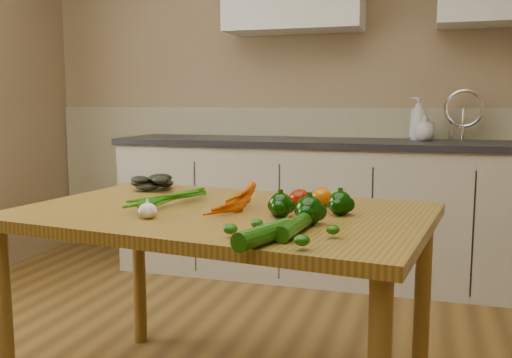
{
  "coord_description": "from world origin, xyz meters",
  "views": [
    {
      "loc": [
        0.79,
        -1.44,
        1.14
      ],
      "look_at": [
        0.14,
        0.67,
        0.84
      ],
      "focal_mm": 40.0,
      "sensor_mm": 36.0,
      "label": 1
    }
  ],
  "objects_px": {
    "zucchini_a": "(294,227)",
    "zucchini_b": "(264,234)",
    "leafy_greens": "(155,178)",
    "pepper_a": "(281,205)",
    "soap_bottle_c": "(424,127)",
    "garlic_bulb": "(148,211)",
    "soap_bottle_a": "(418,119)",
    "pepper_c": "(309,210)",
    "pepper_b": "(340,203)",
    "tomato_a": "(300,199)",
    "tomato_c": "(340,199)",
    "carrot_bunch": "(215,199)",
    "tomato_b": "(322,197)",
    "soap_bottle_b": "(425,126)",
    "table": "(222,233)"
  },
  "relations": [
    {
      "from": "table",
      "to": "tomato_a",
      "type": "relative_size",
      "value": 19.59
    },
    {
      "from": "table",
      "to": "leafy_greens",
      "type": "height_order",
      "value": "leafy_greens"
    },
    {
      "from": "soap_bottle_a",
      "to": "zucchini_a",
      "type": "xyz_separation_m",
      "value": [
        -0.29,
        -2.2,
        -0.25
      ]
    },
    {
      "from": "leafy_greens",
      "to": "zucchini_b",
      "type": "bearing_deg",
      "value": -47.16
    },
    {
      "from": "pepper_a",
      "to": "zucchini_b",
      "type": "distance_m",
      "value": 0.37
    },
    {
      "from": "leafy_greens",
      "to": "tomato_c",
      "type": "height_order",
      "value": "leafy_greens"
    },
    {
      "from": "pepper_a",
      "to": "pepper_c",
      "type": "xyz_separation_m",
      "value": [
        0.12,
        -0.09,
        0.0
      ]
    },
    {
      "from": "pepper_a",
      "to": "pepper_b",
      "type": "relative_size",
      "value": 1.0
    },
    {
      "from": "tomato_a",
      "to": "tomato_c",
      "type": "distance_m",
      "value": 0.15
    },
    {
      "from": "soap_bottle_a",
      "to": "pepper_c",
      "type": "xyz_separation_m",
      "value": [
        -0.27,
        -2.05,
        -0.23
      ]
    },
    {
      "from": "soap_bottle_c",
      "to": "pepper_a",
      "type": "height_order",
      "value": "soap_bottle_c"
    },
    {
      "from": "zucchini_b",
      "to": "zucchini_a",
      "type": "bearing_deg",
      "value": 68.42
    },
    {
      "from": "carrot_bunch",
      "to": "pepper_a",
      "type": "xyz_separation_m",
      "value": [
        0.26,
        -0.08,
        0.0
      ]
    },
    {
      "from": "pepper_a",
      "to": "zucchini_a",
      "type": "height_order",
      "value": "pepper_a"
    },
    {
      "from": "soap_bottle_c",
      "to": "zucchini_a",
      "type": "xyz_separation_m",
      "value": [
        -0.33,
        -2.15,
        -0.2
      ]
    },
    {
      "from": "soap_bottle_c",
      "to": "zucchini_b",
      "type": "bearing_deg",
      "value": -82.46
    },
    {
      "from": "tomato_b",
      "to": "garlic_bulb",
      "type": "bearing_deg",
      "value": -142.56
    },
    {
      "from": "tomato_c",
      "to": "soap_bottle_a",
      "type": "bearing_deg",
      "value": 82.76
    },
    {
      "from": "pepper_a",
      "to": "garlic_bulb",
      "type": "bearing_deg",
      "value": -160.06
    },
    {
      "from": "garlic_bulb",
      "to": "tomato_c",
      "type": "distance_m",
      "value": 0.68
    },
    {
      "from": "tomato_a",
      "to": "pepper_c",
      "type": "bearing_deg",
      "value": -70.7
    },
    {
      "from": "soap_bottle_a",
      "to": "zucchini_a",
      "type": "bearing_deg",
      "value": 13.16
    },
    {
      "from": "zucchini_a",
      "to": "pepper_a",
      "type": "bearing_deg",
      "value": 113.2
    },
    {
      "from": "tomato_b",
      "to": "zucchini_b",
      "type": "xyz_separation_m",
      "value": [
        -0.04,
        -0.6,
        -0.01
      ]
    },
    {
      "from": "soap_bottle_c",
      "to": "tomato_b",
      "type": "bearing_deg",
      "value": -84.31
    },
    {
      "from": "tomato_a",
      "to": "zucchini_a",
      "type": "distance_m",
      "value": 0.4
    },
    {
      "from": "pepper_c",
      "to": "soap_bottle_b",
      "type": "bearing_deg",
      "value": 81.15
    },
    {
      "from": "table",
      "to": "tomato_a",
      "type": "height_order",
      "value": "tomato_a"
    },
    {
      "from": "pepper_a",
      "to": "zucchini_b",
      "type": "xyz_separation_m",
      "value": [
        0.05,
        -0.36,
        -0.01
      ]
    },
    {
      "from": "zucchini_a",
      "to": "zucchini_b",
      "type": "height_order",
      "value": "zucchini_b"
    },
    {
      "from": "table",
      "to": "tomato_c",
      "type": "distance_m",
      "value": 0.44
    },
    {
      "from": "carrot_bunch",
      "to": "zucchini_a",
      "type": "height_order",
      "value": "carrot_bunch"
    },
    {
      "from": "carrot_bunch",
      "to": "garlic_bulb",
      "type": "bearing_deg",
      "value": -116.38
    },
    {
      "from": "tomato_a",
      "to": "tomato_c",
      "type": "xyz_separation_m",
      "value": [
        0.14,
        0.06,
        -0.0
      ]
    },
    {
      "from": "leafy_greens",
      "to": "pepper_a",
      "type": "height_order",
      "value": "leafy_greens"
    },
    {
      "from": "soap_bottle_b",
      "to": "leafy_greens",
      "type": "bearing_deg",
      "value": -74.33
    },
    {
      "from": "soap_bottle_b",
      "to": "tomato_b",
      "type": "bearing_deg",
      "value": -49.76
    },
    {
      "from": "pepper_b",
      "to": "tomato_a",
      "type": "height_order",
      "value": "pepper_b"
    },
    {
      "from": "soap_bottle_b",
      "to": "zucchini_a",
      "type": "relative_size",
      "value": 0.76
    },
    {
      "from": "pepper_c",
      "to": "tomato_b",
      "type": "distance_m",
      "value": 0.33
    },
    {
      "from": "soap_bottle_a",
      "to": "pepper_c",
      "type": "bearing_deg",
      "value": 13.02
    },
    {
      "from": "soap_bottle_b",
      "to": "pepper_a",
      "type": "distance_m",
      "value": 2.01
    },
    {
      "from": "pepper_b",
      "to": "carrot_bunch",
      "type": "bearing_deg",
      "value": -178.44
    },
    {
      "from": "soap_bottle_a",
      "to": "pepper_c",
      "type": "relative_size",
      "value": 3.06
    },
    {
      "from": "soap_bottle_c",
      "to": "pepper_a",
      "type": "relative_size",
      "value": 2.05
    },
    {
      "from": "pepper_b",
      "to": "zucchini_b",
      "type": "height_order",
      "value": "pepper_b"
    },
    {
      "from": "soap_bottle_a",
      "to": "soap_bottle_c",
      "type": "height_order",
      "value": "soap_bottle_a"
    },
    {
      "from": "soap_bottle_b",
      "to": "pepper_c",
      "type": "height_order",
      "value": "soap_bottle_b"
    },
    {
      "from": "soap_bottle_c",
      "to": "pepper_a",
      "type": "bearing_deg",
      "value": -85.65
    },
    {
      "from": "soap_bottle_c",
      "to": "tomato_a",
      "type": "height_order",
      "value": "soap_bottle_c"
    }
  ]
}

